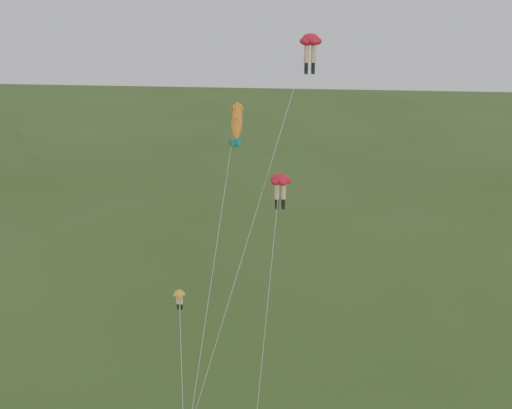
# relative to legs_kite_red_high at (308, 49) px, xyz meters

# --- Properties ---
(legs_kite_red_high) EXTENTS (7.76, 9.43, 24.07)m
(legs_kite_red_high) POSITION_rel_legs_kite_red_high_xyz_m (0.00, 0.00, 0.00)
(legs_kite_red_high) COLOR red
(legs_kite_red_high) RESTS_ON ground
(legs_kite_red_mid) EXTENTS (1.98, 5.48, 16.00)m
(legs_kite_red_mid) POSITION_rel_legs_kite_red_high_xyz_m (-1.42, -4.39, -7.94)
(legs_kite_red_mid) COLOR red
(legs_kite_red_mid) RESTS_ON ground
(legs_kite_yellow) EXTENTS (1.19, 3.72, 8.96)m
(legs_kite_yellow) POSITION_rel_legs_kite_red_high_xyz_m (-7.42, -7.20, -15.15)
(legs_kite_yellow) COLOR yellow
(legs_kite_yellow) RESTS_ON ground
(fish_kite) EXTENTS (2.39, 12.57, 19.42)m
(fish_kite) POSITION_rel_legs_kite_red_high_xyz_m (-4.97, 1.72, -5.27)
(fish_kite) COLOR gold
(fish_kite) RESTS_ON ground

